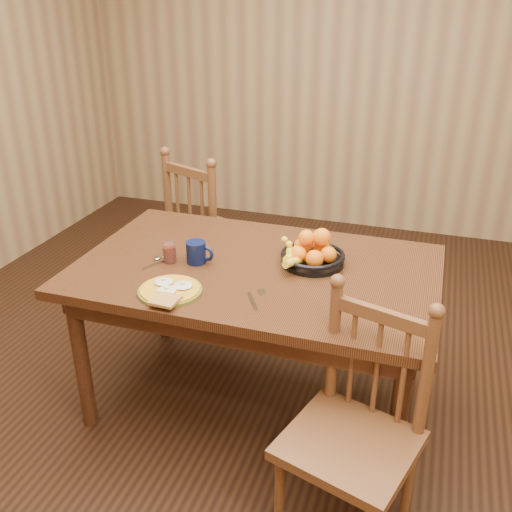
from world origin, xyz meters
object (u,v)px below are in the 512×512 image
(chair_near, at_px, (355,434))
(breakfast_plate, at_px, (170,290))
(dining_table, at_px, (256,283))
(chair_far, at_px, (210,235))
(fruit_bowl, at_px, (311,253))
(coffee_mug, at_px, (197,252))

(chair_near, relative_size, breakfast_plate, 3.28)
(dining_table, bearing_deg, chair_far, 124.80)
(chair_near, height_order, fruit_bowl, chair_near)
(chair_near, xyz_separation_m, breakfast_plate, (-0.82, 0.26, 0.30))
(chair_near, distance_m, breakfast_plate, 0.91)
(chair_far, bearing_deg, fruit_bowl, 160.57)
(dining_table, distance_m, chair_near, 0.85)
(chair_far, height_order, breakfast_plate, chair_far)
(chair_near, bearing_deg, fruit_bowl, 132.18)
(coffee_mug, bearing_deg, fruit_bowl, 16.73)
(chair_near, distance_m, fruit_bowl, 0.85)
(chair_near, xyz_separation_m, coffee_mug, (-0.83, 0.55, 0.34))
(chair_near, bearing_deg, chair_far, 145.30)
(dining_table, height_order, breakfast_plate, breakfast_plate)
(breakfast_plate, xyz_separation_m, coffee_mug, (-0.01, 0.30, 0.04))
(breakfast_plate, distance_m, fruit_bowl, 0.66)
(chair_near, bearing_deg, coffee_mug, 162.90)
(coffee_mug, bearing_deg, chair_near, -33.84)
(fruit_bowl, bearing_deg, chair_far, 138.07)
(dining_table, relative_size, fruit_bowl, 4.94)
(coffee_mug, distance_m, fruit_bowl, 0.51)
(coffee_mug, bearing_deg, chair_far, 109.33)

